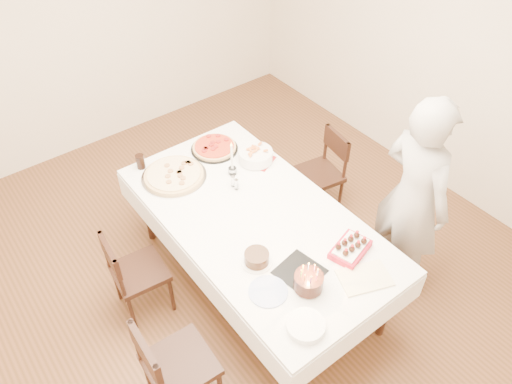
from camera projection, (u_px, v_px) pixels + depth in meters
floor at (245, 278)px, 4.10m from camera, size 5.00×5.00×0.00m
wall_back at (83, 17)px, 4.64m from camera, size 4.50×0.04×2.70m
wall_right at (458, 48)px, 4.18m from camera, size 0.04×5.00×2.70m
dining_table at (256, 250)px, 3.83m from camera, size 1.62×2.35×0.75m
chair_right_savory at (318, 175)px, 4.44m from camera, size 0.47×0.47×0.80m
chair_left_savory at (140, 272)px, 3.65m from camera, size 0.44×0.44×0.79m
chair_left_dessert at (180, 364)px, 3.08m from camera, size 0.46×0.46×0.86m
person at (413, 199)px, 3.57m from camera, size 0.47×0.66×1.69m
pizza_white at (174, 175)px, 3.87m from camera, size 0.61×0.61×0.04m
pizza_pepperoni at (214, 147)px, 4.13m from camera, size 0.44×0.44×0.04m
red_placemat at (259, 161)px, 4.04m from camera, size 0.28×0.28×0.01m
pasta_bowl at (256, 156)px, 4.00m from camera, size 0.35×0.35×0.09m
taper_candle at (232, 158)px, 3.81m from camera, size 0.09×0.09×0.30m
shaker_pair at (236, 184)px, 3.75m from camera, size 0.09×0.09×0.09m
cola_glass at (140, 162)px, 3.93m from camera, size 0.07×0.07×0.12m
layer_cake at (257, 258)px, 3.23m from camera, size 0.22×0.22×0.09m
cake_board at (300, 272)px, 3.20m from camera, size 0.31×0.31×0.01m
birthday_cake at (309, 278)px, 3.05m from camera, size 0.21×0.21×0.17m
strawberry_box at (350, 248)px, 3.30m from camera, size 0.32×0.26×0.07m
box_lid at (364, 278)px, 3.16m from camera, size 0.38×0.32×0.03m
plate_stack at (306, 326)px, 2.88m from camera, size 0.24×0.24×0.05m
china_plate at (268, 291)px, 3.09m from camera, size 0.27×0.27×0.01m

